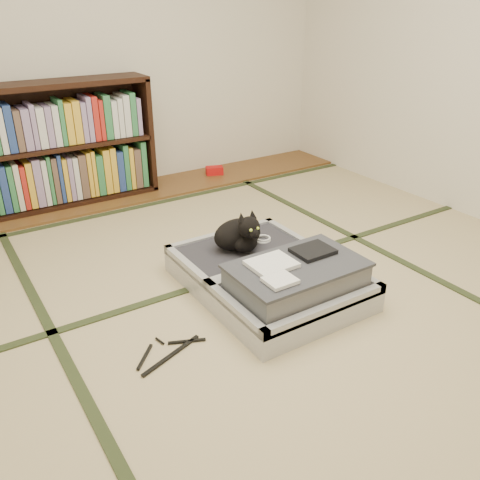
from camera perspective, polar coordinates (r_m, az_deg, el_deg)
floor at (r=2.67m, az=3.18°, el=-7.86°), size 4.50×4.50×0.00m
wood_strip at (r=4.27m, az=-12.65°, el=5.04°), size 4.00×0.50×0.02m
red_item at (r=4.62m, az=-2.89°, el=7.80°), size 0.17×0.14×0.07m
tatami_borders at (r=3.02m, az=-2.28°, el=-3.43°), size 4.00×4.50×0.01m
bookcase at (r=4.09m, az=-19.36°, el=9.81°), size 1.37×0.31×0.92m
suitcase at (r=2.76m, az=3.62°, el=-4.10°), size 0.76×1.01×0.30m
cat at (r=2.90m, az=0.03°, el=0.65°), size 0.34×0.34×0.27m
cable_coil at (r=3.05m, az=2.55°, el=0.10°), size 0.11×0.11×0.03m
hanger at (r=2.40m, az=-8.03°, el=-12.32°), size 0.36×0.23×0.01m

